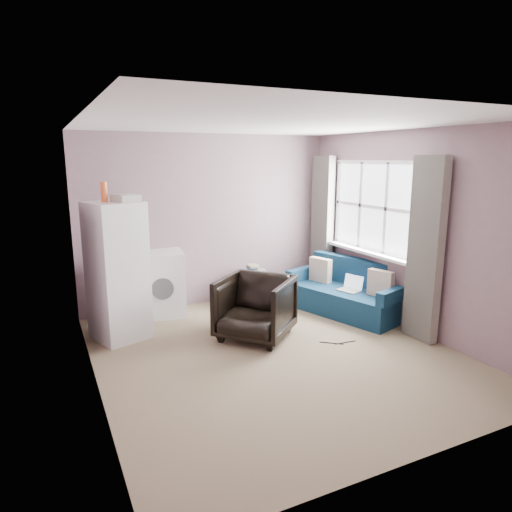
{
  "coord_description": "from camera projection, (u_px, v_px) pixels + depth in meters",
  "views": [
    {
      "loc": [
        -2.27,
        -4.23,
        2.15
      ],
      "look_at": [
        0.05,
        0.6,
        1.0
      ],
      "focal_mm": 32.0,
      "sensor_mm": 36.0,
      "label": 1
    }
  ],
  "objects": [
    {
      "name": "room",
      "position": [
        277.0,
        244.0,
        4.9
      ],
      "size": [
        3.84,
        4.24,
        2.54
      ],
      "color": "#837156",
      "rests_on": "ground"
    },
    {
      "name": "armchair",
      "position": [
        255.0,
        305.0,
        5.51
      ],
      "size": [
        1.11,
        1.12,
        0.84
      ],
      "primitive_type": "imported",
      "rotation": [
        0.0,
        0.0,
        -0.85
      ],
      "color": "black",
      "rests_on": "ground"
    },
    {
      "name": "fridge",
      "position": [
        118.0,
        271.0,
        5.42
      ],
      "size": [
        0.73,
        0.72,
        1.89
      ],
      "rotation": [
        0.0,
        0.0,
        0.33
      ],
      "color": "white",
      "rests_on": "ground"
    },
    {
      "name": "washing_machine",
      "position": [
        160.0,
        282.0,
        6.35
      ],
      "size": [
        0.71,
        0.71,
        0.89
      ],
      "rotation": [
        0.0,
        0.0,
        -0.14
      ],
      "color": "white",
      "rests_on": "ground"
    },
    {
      "name": "side_table",
      "position": [
        253.0,
        285.0,
        6.86
      ],
      "size": [
        0.52,
        0.52,
        0.59
      ],
      "rotation": [
        0.0,
        0.0,
        -0.21
      ],
      "color": "gray",
      "rests_on": "ground"
    },
    {
      "name": "sofa",
      "position": [
        348.0,
        294.0,
        6.46
      ],
      "size": [
        1.21,
        1.81,
        0.74
      ],
      "rotation": [
        0.0,
        0.0,
        0.3
      ],
      "color": "navy",
      "rests_on": "ground"
    },
    {
      "name": "window_dressing",
      "position": [
        366.0,
        236.0,
        6.28
      ],
      "size": [
        0.17,
        2.62,
        2.18
      ],
      "color": "white",
      "rests_on": "ground"
    },
    {
      "name": "floor_cables",
      "position": [
        338.0,
        343.0,
        5.42
      ],
      "size": [
        0.41,
        0.19,
        0.01
      ],
      "rotation": [
        0.0,
        0.0,
        -0.34
      ],
      "color": "black",
      "rests_on": "ground"
    }
  ]
}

